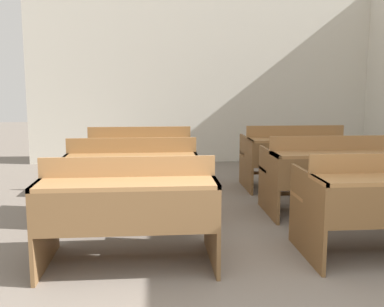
% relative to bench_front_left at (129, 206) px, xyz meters
% --- Properties ---
extents(wall_back, '(5.82, 0.06, 2.93)m').
position_rel_bench_front_left_xyz_m(wall_back, '(1.01, 4.44, 1.02)').
color(wall_back, beige).
rests_on(wall_back, ground_plane).
extents(bench_front_left, '(1.25, 0.78, 0.81)m').
position_rel_bench_front_left_xyz_m(bench_front_left, '(0.00, 0.00, 0.00)').
color(bench_front_left, brown).
rests_on(bench_front_left, ground_plane).
extents(bench_second_left, '(1.25, 0.78, 0.81)m').
position_rel_bench_front_left_xyz_m(bench_second_left, '(-0.03, 1.16, 0.00)').
color(bench_second_left, brown).
rests_on(bench_second_left, ground_plane).
extents(bench_second_right, '(1.25, 0.78, 0.81)m').
position_rel_bench_front_left_xyz_m(bench_second_right, '(1.96, 1.17, 0.00)').
color(bench_second_right, brown).
rests_on(bench_second_right, ground_plane).
extents(bench_third_left, '(1.25, 0.78, 0.81)m').
position_rel_bench_front_left_xyz_m(bench_third_left, '(0.01, 2.32, 0.00)').
color(bench_third_left, brown).
rests_on(bench_third_left, ground_plane).
extents(bench_third_right, '(1.25, 0.78, 0.81)m').
position_rel_bench_front_left_xyz_m(bench_third_right, '(1.96, 2.33, 0.00)').
color(bench_third_right, brown).
rests_on(bench_third_right, ground_plane).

